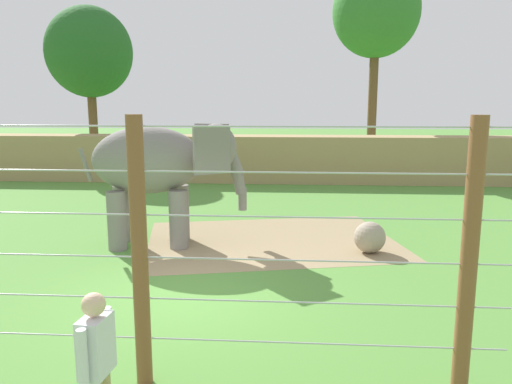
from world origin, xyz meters
TOP-DOWN VIEW (x-y plane):
  - ground_plane at (0.00, 0.00)m, footprint 120.00×120.00m
  - dirt_patch at (1.44, 3.62)m, footprint 6.85×5.68m
  - embankment_wall at (0.00, 13.19)m, footprint 36.00×1.80m
  - elephant at (-1.16, 3.09)m, footprint 3.89×1.88m
  - enrichment_ball at (3.72, 2.73)m, footprint 0.72×0.72m
  - cable_fence at (0.05, -2.89)m, footprint 8.78×0.19m
  - zookeeper at (0.12, -4.19)m, footprint 0.26×0.59m
  - tree_far_left at (5.92, 16.97)m, footprint 4.18×4.18m
  - tree_left_of_centre at (-8.14, 16.38)m, footprint 4.23×4.23m

SIDE VIEW (x-z plane):
  - ground_plane at x=0.00m, z-range 0.00..0.00m
  - dirt_patch at x=1.44m, z-range 0.00..0.01m
  - enrichment_ball at x=3.72m, z-range 0.00..0.72m
  - zookeeper at x=0.12m, z-range 0.09..1.76m
  - embankment_wall at x=0.00m, z-range 0.00..1.99m
  - cable_fence at x=0.05m, z-range 0.01..3.26m
  - elephant at x=-1.16m, z-range 0.47..3.37m
  - tree_left_of_centre at x=-8.14m, z-range 1.79..9.90m
  - tree_far_left at x=5.92m, z-range 2.70..12.64m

